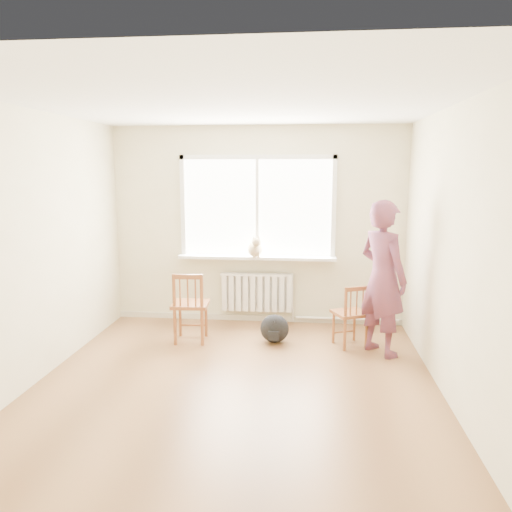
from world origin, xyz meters
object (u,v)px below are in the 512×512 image
(chair_left, at_px, (190,307))
(chair_right, at_px, (352,316))
(cat, at_px, (255,248))
(backpack, at_px, (275,329))
(person, at_px, (383,278))

(chair_left, relative_size, chair_right, 1.15)
(chair_left, bearing_deg, chair_right, 177.41)
(chair_right, bearing_deg, cat, -54.81)
(backpack, bearing_deg, person, -10.28)
(chair_left, xyz_separation_m, cat, (0.73, 0.78, 0.63))
(cat, bearing_deg, chair_left, -146.14)
(person, bearing_deg, chair_right, 22.76)
(chair_left, bearing_deg, person, 172.88)
(chair_right, xyz_separation_m, person, (0.31, -0.17, 0.51))
(cat, xyz_separation_m, backpack, (0.31, -0.69, -0.90))
(chair_left, xyz_separation_m, chair_right, (1.97, 0.04, -0.06))
(person, distance_m, cat, 1.82)
(chair_left, distance_m, person, 2.34)
(chair_left, height_order, backpack, chair_left)
(person, distance_m, backpack, 1.46)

